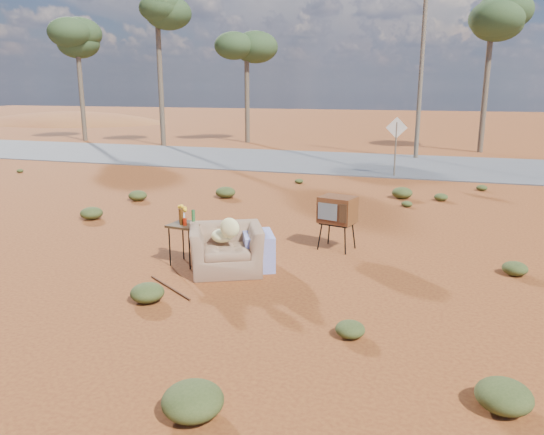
% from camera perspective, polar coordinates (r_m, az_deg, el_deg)
% --- Properties ---
extents(ground, '(140.00, 140.00, 0.00)m').
position_cam_1_polar(ground, '(9.17, -3.24, -6.93)').
color(ground, brown).
rests_on(ground, ground).
extents(highway, '(140.00, 7.00, 0.04)m').
position_cam_1_polar(highway, '(23.43, 9.96, 5.75)').
color(highway, '#565659').
rests_on(highway, ground).
extents(dirt_mound, '(26.00, 18.00, 2.00)m').
position_cam_1_polar(dirt_mound, '(53.57, -20.84, 9.53)').
color(dirt_mound, '#975724').
rests_on(dirt_mound, ground).
extents(armchair, '(1.66, 1.51, 1.12)m').
position_cam_1_polar(armchair, '(9.59, -4.31, -2.71)').
color(armchair, '#876449').
rests_on(armchair, ground).
extents(tv_unit, '(0.79, 0.70, 1.10)m').
position_cam_1_polar(tv_unit, '(10.81, 7.06, 0.76)').
color(tv_unit, black).
rests_on(tv_unit, ground).
extents(side_table, '(0.61, 0.61, 1.10)m').
position_cam_1_polar(side_table, '(9.99, -9.37, -0.46)').
color(side_table, '#3B2A15').
rests_on(side_table, ground).
extents(rusty_bar, '(1.12, 0.78, 0.04)m').
position_cam_1_polar(rusty_bar, '(9.03, -10.94, -7.40)').
color(rusty_bar, '#532B16').
rests_on(rusty_bar, ground).
extents(road_sign, '(0.78, 0.06, 2.19)m').
position_cam_1_polar(road_sign, '(20.14, 13.21, 8.54)').
color(road_sign, brown).
rests_on(road_sign, ground).
extents(eucalyptus_far_left, '(3.20, 3.20, 7.10)m').
position_cam_1_polar(eucalyptus_far_left, '(35.15, -20.25, 17.47)').
color(eucalyptus_far_left, brown).
rests_on(eucalyptus_far_left, ground).
extents(eucalyptus_left, '(3.20, 3.20, 8.10)m').
position_cam_1_polar(eucalyptus_left, '(31.14, -12.24, 20.36)').
color(eucalyptus_left, brown).
rests_on(eucalyptus_left, ground).
extents(eucalyptus_near_left, '(3.20, 3.20, 6.60)m').
position_cam_1_polar(eucalyptus_near_left, '(32.06, -2.76, 17.81)').
color(eucalyptus_near_left, brown).
rests_on(eucalyptus_near_left, ground).
extents(eucalyptus_center, '(3.20, 3.20, 7.60)m').
position_cam_1_polar(eucalyptus_center, '(29.24, 22.60, 19.13)').
color(eucalyptus_center, brown).
rests_on(eucalyptus_center, ground).
extents(utility_pole_center, '(1.40, 0.20, 8.00)m').
position_cam_1_polar(utility_pole_center, '(25.54, 15.78, 15.40)').
color(utility_pole_center, brown).
rests_on(utility_pole_center, ground).
extents(scrub_patch, '(17.49, 8.07, 0.33)m').
position_cam_1_polar(scrub_patch, '(13.38, 0.15, 0.42)').
color(scrub_patch, '#434C21').
rests_on(scrub_patch, ground).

